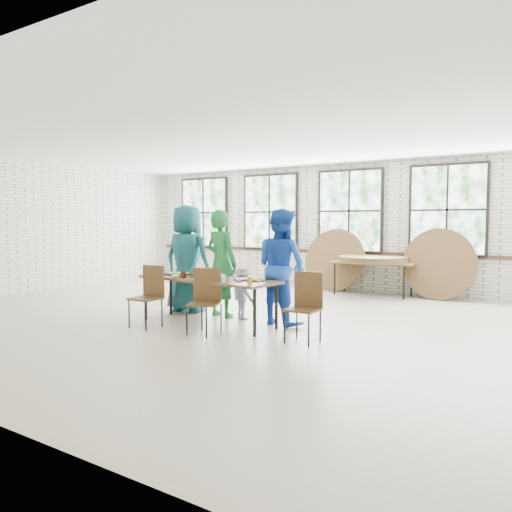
{
  "coord_description": "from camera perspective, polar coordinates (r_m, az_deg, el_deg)",
  "views": [
    {
      "loc": [
        4.6,
        -6.63,
        1.64
      ],
      "look_at": [
        0.0,
        0.4,
        1.05
      ],
      "focal_mm": 35.0,
      "sensor_mm": 36.0,
      "label": 1
    }
  ],
  "objects": [
    {
      "name": "tabletop_clutter",
      "position": [
        7.84,
        -5.13,
        -2.41
      ],
      "size": [
        1.95,
        0.64,
        0.11
      ],
      "color": "black",
      "rests_on": "dining_table"
    },
    {
      "name": "storage_table",
      "position": [
        11.28,
        13.18,
        -0.94
      ],
      "size": [
        1.87,
        0.93,
        0.74
      ],
      "rotation": [
        0.0,
        0.0,
        0.1
      ],
      "color": "brown",
      "rests_on": "ground"
    },
    {
      "name": "chair_spare",
      "position": [
        6.83,
        5.69,
        -5.11
      ],
      "size": [
        0.44,
        0.43,
        0.95
      ],
      "rotation": [
        0.0,
        0.0,
        0.06
      ],
      "color": "#4D3319",
      "rests_on": "ground"
    },
    {
      "name": "round_tops_stacked",
      "position": [
        11.27,
        13.19,
        -0.34
      ],
      "size": [
        1.5,
        1.5,
        0.13
      ],
      "color": "brown",
      "rests_on": "storage_table"
    },
    {
      "name": "adult_teal",
      "position": [
        9.04,
        -7.89,
        -0.31
      ],
      "size": [
        0.99,
        0.69,
        1.93
      ],
      "primitive_type": "imported",
      "rotation": [
        0.0,
        0.0,
        3.22
      ],
      "color": "#1C586B",
      "rests_on": "ground"
    },
    {
      "name": "room",
      "position": [
        11.99,
        10.66,
        4.84
      ],
      "size": [
        12.0,
        12.0,
        12.0
      ],
      "color": "beige",
      "rests_on": "ground"
    },
    {
      "name": "toddler",
      "position": [
        8.34,
        -1.45,
        -4.27
      ],
      "size": [
        0.65,
        0.53,
        0.87
      ],
      "primitive_type": "imported",
      "rotation": [
        0.0,
        0.0,
        2.72
      ],
      "color": "#121939",
      "rests_on": "ground"
    },
    {
      "name": "chair_near_left",
      "position": [
        7.93,
        -12.07,
        -3.91
      ],
      "size": [
        0.44,
        0.42,
        0.95
      ],
      "rotation": [
        0.0,
        0.0,
        0.05
      ],
      "color": "#4D3319",
      "rests_on": "ground"
    },
    {
      "name": "chair_near_right",
      "position": [
        7.33,
        -5.78,
        -4.48
      ],
      "size": [
        0.55,
        0.54,
        0.95
      ],
      "rotation": [
        0.0,
        0.0,
        0.42
      ],
      "color": "#4D3319",
      "rests_on": "ground"
    },
    {
      "name": "adult_blue",
      "position": [
        7.9,
        2.89,
        -1.25
      ],
      "size": [
        1.04,
        0.91,
        1.83
      ],
      "primitive_type": "imported",
      "rotation": [
        0.0,
        0.0,
        2.87
      ],
      "color": "blue",
      "rests_on": "ground"
    },
    {
      "name": "adult_green",
      "position": [
        8.55,
        -3.98,
        -0.85
      ],
      "size": [
        0.73,
        0.54,
        1.83
      ],
      "primitive_type": "imported",
      "rotation": [
        0.0,
        0.0,
        2.98
      ],
      "color": "#1F7634",
      "rests_on": "ground"
    },
    {
      "name": "dining_table",
      "position": [
        7.93,
        -5.5,
        -2.89
      ],
      "size": [
        2.45,
        0.98,
        0.74
      ],
      "rotation": [
        0.0,
        0.0,
        -0.08
      ],
      "color": "brown",
      "rests_on": "ground"
    },
    {
      "name": "round_tops_leaning",
      "position": [
        11.34,
        16.28,
        -0.72
      ],
      "size": [
        3.88,
        0.45,
        1.49
      ],
      "color": "brown",
      "rests_on": "ground"
    }
  ]
}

